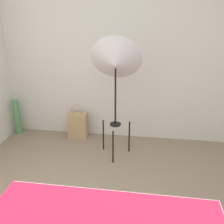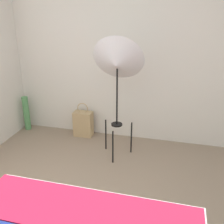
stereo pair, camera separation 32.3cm
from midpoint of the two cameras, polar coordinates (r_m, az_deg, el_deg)
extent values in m
cube|color=silver|center=(3.86, -2.20, 12.62)|extent=(8.00, 0.05, 2.60)
cube|color=#B21938|center=(2.14, -6.06, -21.19)|extent=(1.76, 0.49, 0.04)
cylinder|color=black|center=(3.43, -2.51, -7.70)|extent=(0.02, 0.02, 0.46)
cylinder|color=black|center=(3.74, -4.39, -5.09)|extent=(0.02, 0.02, 0.46)
cylinder|color=black|center=(3.68, 1.25, -5.49)|extent=(0.02, 0.02, 0.46)
cylinder|color=black|center=(3.51, -1.93, -2.73)|extent=(0.15, 0.15, 0.02)
cylinder|color=black|center=(3.35, -2.02, 3.77)|extent=(0.02, 0.02, 0.84)
cone|color=silver|center=(3.25, -2.12, 10.80)|extent=(0.65, 0.45, 0.65)
cube|color=tan|center=(4.16, -9.68, -2.91)|extent=(0.29, 0.17, 0.40)
torus|color=tan|center=(4.05, -9.91, 0.49)|extent=(0.17, 0.01, 0.17)
cylinder|color=#56995B|center=(4.51, -21.90, -1.06)|extent=(0.10, 0.10, 0.57)
camera|label=1|loc=(0.16, -92.86, -1.15)|focal=42.00mm
camera|label=2|loc=(0.16, 87.14, 1.15)|focal=42.00mm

